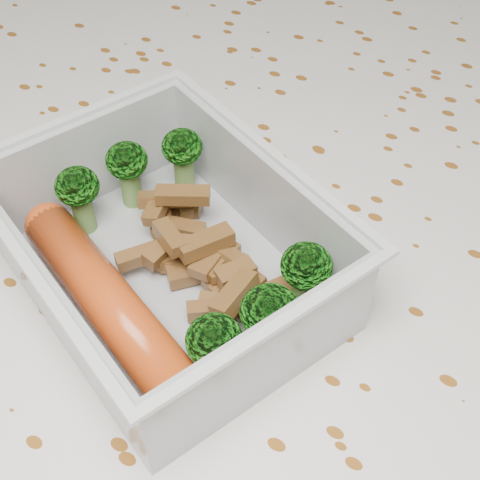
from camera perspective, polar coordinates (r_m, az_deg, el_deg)
The scene contains 6 objects.
dining_table at distance 0.48m, azimuth -0.79°, elevation -9.50°, with size 1.40×0.90×0.75m.
tablecloth at distance 0.43m, azimuth -0.85°, elevation -5.89°, with size 1.46×0.96×0.19m.
lunch_container at distance 0.38m, azimuth -6.21°, elevation -1.72°, with size 0.24×0.21×0.07m.
broccoli_florets at distance 0.37m, azimuth -3.49°, elevation -0.23°, with size 0.17×0.14×0.05m.
meat_pile at distance 0.39m, azimuth -3.47°, elevation -1.08°, with size 0.12×0.09×0.03m.
sausage at distance 0.37m, azimuth -11.14°, elevation -5.19°, with size 0.16×0.08×0.03m.
Camera 1 is at (0.14, -0.22, 1.07)m, focal length 50.00 mm.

